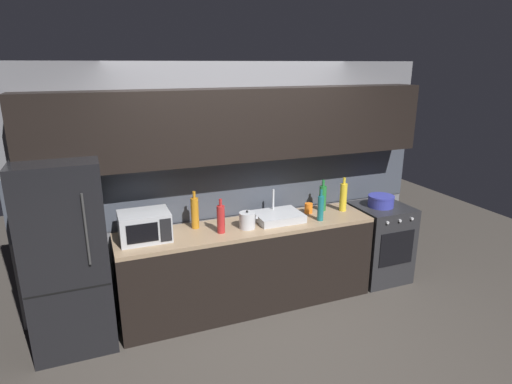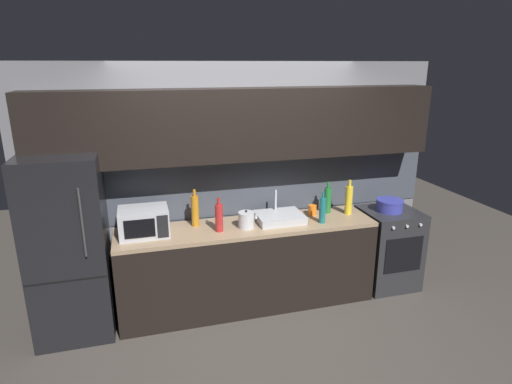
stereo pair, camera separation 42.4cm
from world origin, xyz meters
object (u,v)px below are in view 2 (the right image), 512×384
kettle (246,220)px  cooking_pot (389,205)px  wine_bottle_teal (322,210)px  oven_range (388,248)px  microwave (144,222)px  wine_bottle_yellow (349,200)px  mug_orange (312,210)px  wine_bottle_green (328,200)px  wine_bottle_red (219,217)px  wine_bottle_amber (195,211)px  refrigerator (69,247)px

kettle → cooking_pot: 1.66m
wine_bottle_teal → cooking_pot: 0.89m
oven_range → wine_bottle_teal: bearing=-171.5°
microwave → cooking_pot: 2.65m
wine_bottle_yellow → microwave: bearing=-179.4°
mug_orange → cooking_pot: (0.88, -0.12, 0.01)m
kettle → wine_bottle_green: bearing=11.2°
wine_bottle_teal → cooking_pot: bearing=8.8°
wine_bottle_red → cooking_pot: 1.94m
wine_bottle_amber → wine_bottle_green: 1.45m
wine_bottle_teal → mug_orange: 0.27m
wine_bottle_green → mug_orange: bearing=-174.4°
wine_bottle_teal → wine_bottle_green: bearing=56.1°
kettle → wine_bottle_amber: 0.53m
wine_bottle_red → wine_bottle_yellow: 1.46m
kettle → cooking_pot: size_ratio=0.67×
kettle → mug_orange: 0.80m
oven_range → microwave: 2.74m
wine_bottle_amber → cooking_pot: (2.14, -0.13, -0.10)m
wine_bottle_red → wine_bottle_yellow: wine_bottle_yellow is taller
kettle → wine_bottle_red: 0.29m
microwave → wine_bottle_amber: (0.50, 0.12, 0.03)m
kettle → cooking_pot: (1.66, 0.06, -0.02)m
kettle → wine_bottle_teal: (0.79, -0.08, 0.06)m
wine_bottle_green → wine_bottle_teal: (-0.18, -0.27, -0.01)m
refrigerator → oven_range: refrigerator is taller
mug_orange → oven_range: bearing=-7.4°
microwave → cooking_pot: bearing=-0.4°
wine_bottle_green → cooking_pot: wine_bottle_green is taller
wine_bottle_amber → cooking_pot: size_ratio=1.29×
wine_bottle_green → wine_bottle_red: bearing=-170.4°
wine_bottle_yellow → wine_bottle_green: bearing=156.0°
refrigerator → wine_bottle_green: (2.63, 0.13, 0.18)m
refrigerator → mug_orange: refrigerator is taller
oven_range → wine_bottle_amber: (-2.17, 0.14, 0.61)m
wine_bottle_amber → wine_bottle_green: (1.45, -0.00, -0.02)m
refrigerator → wine_bottle_teal: 2.46m
wine_bottle_amber → wine_bottle_yellow: size_ratio=1.00×
wine_bottle_yellow → wine_bottle_red: bearing=-175.3°
refrigerator → wine_bottle_red: (1.39, -0.08, 0.18)m
wine_bottle_amber → wine_bottle_teal: 1.30m
wine_bottle_amber → mug_orange: size_ratio=3.53×
mug_orange → kettle: bearing=-167.5°
wine_bottle_red → cooking_pot: size_ratio=1.16×
wine_bottle_amber → mug_orange: bearing=-0.9°
kettle → wine_bottle_yellow: 1.18m
oven_range → mug_orange: 1.04m
wine_bottle_green → oven_range: bearing=-10.6°
wine_bottle_amber → wine_bottle_red: wine_bottle_amber is taller
kettle → mug_orange: kettle is taller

